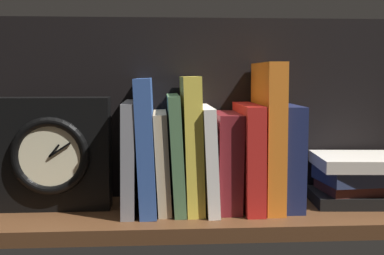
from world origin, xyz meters
TOP-DOWN VIEW (x-y plane):
  - ground_plane at (0.00, 0.00)cm, footprint 86.60×22.22cm
  - back_panel at (0.00, 10.51)cm, footprint 86.60×1.20cm
  - book_gray_chess at (-14.50, 1.43)cm, footprint 2.51×16.49cm
  - book_blue_modern at (-11.67, 1.43)cm, footprint 3.72×16.80cm
  - book_tan_shortstories at (-8.83, 1.43)cm, footprint 3.10×14.27cm
  - book_green_romantic at (-6.38, 1.43)cm, footprint 3.07×15.52cm
  - book_yellow_seinlanguage at (-3.56, 1.43)cm, footprint 3.73×15.31cm
  - book_white_catcher at (-0.73, 1.43)cm, footprint 2.89×16.95cm
  - book_maroon_dawkins at (2.67, 1.43)cm, footprint 4.40×13.88cm
  - book_red_requiem at (6.65, 1.43)cm, footprint 3.41×16.57cm
  - book_orange_pandolfini at (10.16, 1.43)cm, footprint 3.38×15.71cm
  - book_navy_bierce at (13.81, 1.43)cm, footprint 3.47×13.49cm
  - framed_clock at (-28.08, 1.80)cm, footprint 19.91×6.52cm
  - book_stack_side at (27.73, 2.19)cm, footprint 18.04×14.74cm

SIDE VIEW (x-z plane):
  - ground_plane at x=0.00cm, z-range -2.50..0.00cm
  - book_stack_side at x=27.73cm, z-range 0.08..9.08cm
  - book_maroon_dawkins at x=2.67cm, z-range -0.03..17.11cm
  - book_tan_shortstories at x=-8.83cm, z-range -0.04..17.32cm
  - book_white_catcher at x=-0.73cm, z-range -0.04..18.29cm
  - book_navy_bierce at x=13.81cm, z-range 0.00..18.44cm
  - book_red_requiem at x=6.65cm, z-range -0.02..18.65cm
  - book_gray_chess at x=-14.50cm, z-range -0.01..19.18cm
  - framed_clock at x=-28.08cm, z-range 0.01..19.92cm
  - book_green_romantic at x=-6.38cm, z-range -0.04..20.36cm
  - book_blue_modern at x=-11.67cm, z-range -0.05..23.28cm
  - book_yellow_seinlanguage at x=-3.56cm, z-range -0.04..23.60cm
  - book_orange_pandolfini at x=10.16cm, z-range -0.01..25.99cm
  - back_panel at x=0.00cm, z-range 0.00..34.74cm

